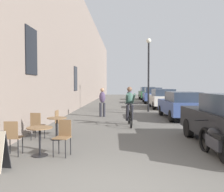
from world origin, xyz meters
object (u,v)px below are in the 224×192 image
(cafe_chair_mid_toward_wall, at_px, (60,121))
(parked_motorcycle, at_px, (217,143))
(cafe_chair_mid_toward_street, at_px, (37,124))
(parked_car_third, at_px, (162,98))
(parked_car_fourth, at_px, (153,95))
(parked_car_second, at_px, (181,105))
(cyclist_on_bicycle, at_px, (130,107))
(cafe_chair_near_toward_wall, at_px, (13,136))
(parked_car_fifth, at_px, (147,93))
(street_lamp, at_px, (149,65))
(pedestrian_near, at_px, (102,101))
(cafe_chair_near_toward_street, at_px, (63,135))
(cafe_table_near, at_px, (40,135))
(cafe_table_mid, at_px, (57,124))
(pedestrian_mid, at_px, (130,98))

(cafe_chair_mid_toward_wall, height_order, parked_motorcycle, cafe_chair_mid_toward_wall)
(cafe_chair_mid_toward_street, relative_size, parked_car_third, 0.21)
(parked_car_fourth, bearing_deg, parked_car_second, -89.72)
(parked_car_third, bearing_deg, parked_car_fourth, 90.54)
(cafe_chair_mid_toward_wall, distance_m, parked_car_fourth, 17.17)
(cyclist_on_bicycle, bearing_deg, cafe_chair_near_toward_wall, -121.98)
(cafe_chair_near_toward_wall, height_order, parked_car_second, parked_car_second)
(parked_car_second, relative_size, parked_car_fifth, 0.92)
(cafe_chair_mid_toward_wall, distance_m, cyclist_on_bicycle, 3.44)
(cafe_chair_near_toward_wall, distance_m, parked_motorcycle, 4.98)
(street_lamp, height_order, parked_car_fifth, street_lamp)
(cafe_chair_mid_toward_street, relative_size, cyclist_on_bicycle, 0.51)
(cafe_chair_near_toward_wall, height_order, parked_car_fourth, parked_car_fourth)
(pedestrian_near, distance_m, parked_motorcycle, 8.61)
(parked_car_second, xyz_separation_m, parked_car_fifth, (0.01, 17.67, 0.08))
(cafe_chair_near_toward_street, bearing_deg, cafe_chair_near_toward_wall, -173.03)
(cafe_chair_mid_toward_street, relative_size, parked_car_fourth, 0.20)
(cafe_table_near, relative_size, cafe_chair_near_toward_wall, 0.81)
(cyclist_on_bicycle, distance_m, pedestrian_near, 3.31)
(cafe_chair_mid_toward_street, xyz_separation_m, cyclist_on_bicycle, (3.09, 3.03, 0.29))
(cyclist_on_bicycle, height_order, parked_car_fifth, cyclist_on_bicycle)
(cafe_chair_near_toward_wall, xyz_separation_m, cyclist_on_bicycle, (3.05, 4.89, 0.29))
(pedestrian_near, xyz_separation_m, parked_car_fifth, (4.23, 17.00, -0.09))
(parked_car_fifth, bearing_deg, cyclist_on_bicycle, -97.90)
(cafe_chair_near_toward_street, relative_size, cafe_table_mid, 1.24)
(cafe_table_mid, xyz_separation_m, cafe_chair_mid_toward_wall, (-0.08, 0.65, -0.00))
(cafe_table_mid, distance_m, parked_car_fourth, 17.77)
(parked_car_fourth, distance_m, parked_car_fifth, 5.93)
(cafe_chair_mid_toward_wall, distance_m, pedestrian_mid, 7.61)
(cafe_chair_mid_toward_street, relative_size, parked_car_second, 0.22)
(cafe_chair_near_toward_street, bearing_deg, cafe_chair_mid_toward_street, 126.85)
(cafe_chair_mid_toward_street, xyz_separation_m, parked_motorcycle, (5.02, -1.90, -0.11))
(cafe_chair_mid_toward_wall, height_order, pedestrian_mid, pedestrian_mid)
(parked_motorcycle, bearing_deg, cafe_table_near, 178.38)
(cafe_table_mid, height_order, cafe_chair_mid_toward_wall, cafe_chair_mid_toward_wall)
(cafe_chair_mid_toward_wall, height_order, parked_car_fifth, parked_car_fifth)
(cyclist_on_bicycle, height_order, parked_car_third, cyclist_on_bicycle)
(pedestrian_mid, bearing_deg, cafe_chair_near_toward_wall, -108.19)
(cyclist_on_bicycle, bearing_deg, parked_car_third, 71.77)
(cafe_chair_mid_toward_street, bearing_deg, cafe_table_mid, 6.79)
(cafe_chair_mid_toward_street, bearing_deg, parked_car_third, 62.86)
(pedestrian_near, relative_size, parked_car_fifth, 0.36)
(cafe_chair_mid_toward_wall, bearing_deg, parked_car_third, 63.68)
(cafe_chair_mid_toward_street, relative_size, parked_motorcycle, 0.41)
(cafe_chair_near_toward_wall, height_order, cyclist_on_bicycle, cyclist_on_bicycle)
(cafe_chair_near_toward_wall, distance_m, cyclist_on_bicycle, 5.77)
(cafe_chair_mid_toward_wall, height_order, cyclist_on_bicycle, cyclist_on_bicycle)
(cafe_table_near, relative_size, parked_car_fifth, 0.16)
(cafe_table_near, relative_size, cafe_chair_near_toward_street, 0.81)
(cafe_table_near, height_order, cafe_table_mid, same)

